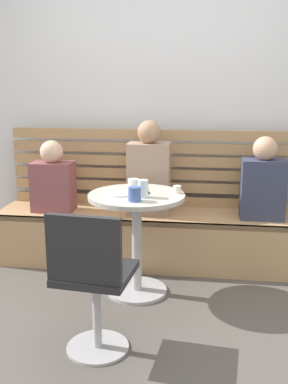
{
  "coord_description": "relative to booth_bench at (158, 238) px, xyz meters",
  "views": [
    {
      "loc": [
        0.37,
        -2.4,
        1.5
      ],
      "look_at": [
        -0.05,
        0.66,
        0.75
      ],
      "focal_mm": 42.47,
      "sensor_mm": 36.0,
      "label": 1
    }
  ],
  "objects": [
    {
      "name": "back_wall",
      "position": [
        0.0,
        0.44,
        1.23
      ],
      "size": [
        5.2,
        0.1,
        2.9
      ],
      "primitive_type": "cube",
      "color": "silver",
      "rests_on": "ground"
    },
    {
      "name": "booth_backrest",
      "position": [
        0.0,
        0.24,
        0.56
      ],
      "size": [
        2.65,
        0.04,
        0.67
      ],
      "color": "#A68157",
      "rests_on": "booth_bench"
    },
    {
      "name": "plate_small",
      "position": [
        -0.22,
        -0.6,
        0.52
      ],
      "size": [
        0.17,
        0.17,
        0.01
      ],
      "primitive_type": "cylinder",
      "color": "white",
      "rests_on": "cafe_table"
    },
    {
      "name": "white_chair",
      "position": [
        -0.22,
        -1.38,
        0.24
      ],
      "size": [
        0.44,
        0.44,
        0.85
      ],
      "color": "#ADADB2",
      "rests_on": "ground"
    },
    {
      "name": "cafe_table",
      "position": [
        -0.1,
        -0.57,
        0.3
      ],
      "size": [
        0.68,
        0.68,
        0.74
      ],
      "color": "#ADADB2",
      "rests_on": "ground"
    },
    {
      "name": "phone_on_table",
      "position": [
        -0.06,
        -0.5,
        0.52
      ],
      "size": [
        0.11,
        0.15,
        0.01
      ],
      "primitive_type": "cube",
      "rotation": [
        0.0,
        0.0,
        0.3
      ],
      "color": "black",
      "rests_on": "cafe_table"
    },
    {
      "name": "ground",
      "position": [
        0.0,
        -1.2,
        -0.22
      ],
      "size": [
        8.0,
        8.0,
        0.0
      ],
      "primitive_type": "plane",
      "color": "#514C47"
    },
    {
      "name": "cup_ceramic_white",
      "position": [
        -0.15,
        -0.39,
        0.55
      ],
      "size": [
        0.08,
        0.08,
        0.07
      ],
      "primitive_type": "cylinder",
      "color": "white",
      "rests_on": "cafe_table"
    },
    {
      "name": "cup_mug_blue",
      "position": [
        -0.08,
        -0.75,
        0.57
      ],
      "size": [
        0.08,
        0.08,
        0.09
      ],
      "primitive_type": "cylinder",
      "color": "#3D5B9E",
      "rests_on": "cafe_table"
    },
    {
      "name": "booth_bench",
      "position": [
        0.0,
        0.0,
        0.0
      ],
      "size": [
        2.7,
        0.52,
        0.44
      ],
      "color": "tan",
      "rests_on": "ground"
    },
    {
      "name": "person_child_left",
      "position": [
        -0.89,
        -0.03,
        0.48
      ],
      "size": [
        0.34,
        0.22,
        0.59
      ],
      "color": "brown",
      "rests_on": "booth_bench"
    },
    {
      "name": "cup_glass_tall",
      "position": [
        -0.04,
        -0.64,
        0.58
      ],
      "size": [
        0.07,
        0.07,
        0.12
      ],
      "primitive_type": "cylinder",
      "color": "silver",
      "rests_on": "cafe_table"
    },
    {
      "name": "person_child_middle",
      "position": [
        0.83,
        -0.02,
        0.51
      ],
      "size": [
        0.34,
        0.22,
        0.65
      ],
      "color": "#333851",
      "rests_on": "booth_bench"
    },
    {
      "name": "person_adult",
      "position": [
        -0.08,
        -0.01,
        0.56
      ],
      "size": [
        0.34,
        0.22,
        0.77
      ],
      "color": "#9E7F6B",
      "rests_on": "booth_bench"
    },
    {
      "name": "cup_espresso_small",
      "position": [
        0.18,
        -0.5,
        0.55
      ],
      "size": [
        0.06,
        0.06,
        0.05
      ],
      "primitive_type": "cylinder",
      "color": "silver",
      "rests_on": "cafe_table"
    }
  ]
}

